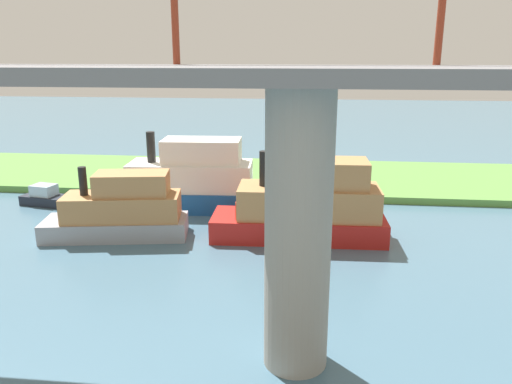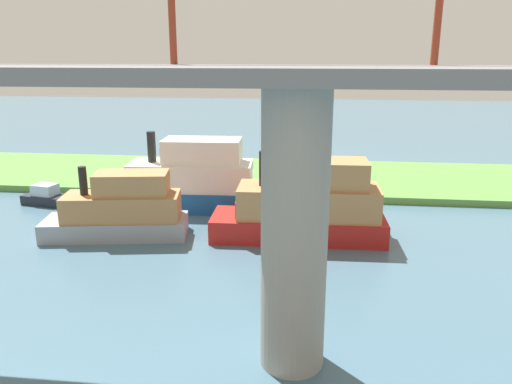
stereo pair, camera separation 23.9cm
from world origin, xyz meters
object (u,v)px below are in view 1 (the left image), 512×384
Objects in this scene: skiff_small at (120,211)px; mooring_post at (131,181)px; riverboat_paddlewheel at (188,181)px; motorboat_red at (305,207)px; person_on_bank at (333,178)px; houseboat_blue at (50,198)px; bridge_pylon at (298,233)px.

mooring_post is at bearing -73.67° from skiff_small.
riverboat_paddlewheel is (-2.53, -5.70, 0.39)m from skiff_small.
motorboat_red is at bearing 147.62° from mooring_post.
motorboat_red is (1.92, 9.46, 0.62)m from person_on_bank.
person_on_bank is 0.14× the size of riverboat_paddlewheel.
skiff_small reaches higher than mooring_post.
mooring_post is at bearing -32.38° from motorboat_red.
person_on_bank is at bearing -139.60° from skiff_small.
skiff_small is 10.34m from motorboat_red.
person_on_bank is 0.17× the size of skiff_small.
skiff_small is (-2.68, 9.16, 0.63)m from mooring_post.
houseboat_blue reaches higher than mooring_post.
skiff_small is 0.85× the size of motorboat_red.
person_on_bank is 1.84× the size of mooring_post.
skiff_small is at bearing 66.05° from riverboat_paddlewheel.
mooring_post is 9.56m from skiff_small.
motorboat_red is 9.11m from riverboat_paddlewheel.
bridge_pylon reaches higher than person_on_bank.
bridge_pylon reaches higher than motorboat_red.
bridge_pylon is 21.64m from person_on_bank.
mooring_post is 0.08× the size of motorboat_red.
motorboat_red reaches higher than houseboat_blue.
motorboat_red reaches higher than person_on_bank.
skiff_small reaches higher than houseboat_blue.
mooring_post is (14.89, 1.23, -0.32)m from person_on_bank.
person_on_bank is 19.92m from houseboat_blue.
skiff_small is at bearing 142.84° from houseboat_blue.
bridge_pylon is 1.11× the size of skiff_small.
motorboat_red is (-12.98, 8.23, 0.94)m from mooring_post.
bridge_pylon is 6.61× the size of person_on_bank.
houseboat_blue is (17.23, -16.23, -4.09)m from bridge_pylon.
mooring_post is 5.81m from houseboat_blue.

